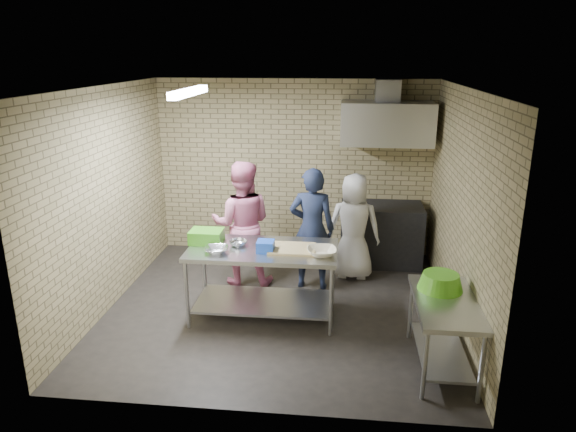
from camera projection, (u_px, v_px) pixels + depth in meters
The scene contains 24 objects.
floor at pixel (278, 308), 6.58m from camera, with size 4.20×4.20×0.00m, color black.
ceiling at pixel (277, 87), 5.76m from camera, with size 4.20×4.20×0.00m, color black.
back_wall at pixel (294, 169), 8.07m from camera, with size 4.20×0.06×2.70m, color tan.
front_wall at pixel (247, 273), 4.27m from camera, with size 4.20×0.06×2.70m, color tan.
left_wall at pixel (107, 200), 6.38m from camera, with size 0.06×4.00×2.70m, color tan.
right_wall at pixel (460, 210), 5.96m from camera, with size 0.06×4.00×2.70m, color tan.
prep_table at pixel (263, 282), 6.27m from camera, with size 1.75×0.87×0.87m, color #ADB0B4.
side_counter at pixel (443, 334), 5.24m from camera, with size 0.60×1.20×0.75m, color silver.
stove at pixel (381, 234), 7.87m from camera, with size 1.20×0.70×0.90m, color black.
range_hood at pixel (387, 123), 7.42m from camera, with size 1.30×0.60×0.60m, color silver.
hood_duct at pixel (388, 90), 7.42m from camera, with size 0.35×0.30×0.30m, color #A5A8AD.
wall_shelf at pixel (406, 134), 7.62m from camera, with size 0.80×0.20×0.04m, color #3F2B19.
fluorescent_fixture at pixel (189, 92), 5.88m from camera, with size 0.10×1.25×0.08m, color white.
green_crate at pixel (207, 236), 6.29m from camera, with size 0.39×0.29×0.16m, color #3A951B.
blue_tub at pixel (265, 246), 6.01m from camera, with size 0.19×0.19×0.13m, color blue.
cutting_board at pixel (292, 249), 6.07m from camera, with size 0.53×0.41×0.03m, color tan.
mixing_bowl_a at pixel (217, 250), 5.98m from camera, with size 0.27×0.27×0.07m, color silver.
mixing_bowl_b at pixel (238, 243), 6.20m from camera, with size 0.21×0.21×0.07m, color silver.
ceramic_bowl at pixel (322, 252), 5.91m from camera, with size 0.34×0.34×0.08m, color beige.
green_basin at pixel (440, 281), 5.34m from camera, with size 0.46×0.46×0.17m, color #59C626, non-canonical shape.
bottle_green at pixel (417, 128), 7.58m from camera, with size 0.06×0.06×0.15m, color green.
man_navy at pixel (312, 229), 6.93m from camera, with size 0.60×0.40×1.66m, color #151D35.
woman_pink at pixel (242, 224), 7.04m from camera, with size 0.83×0.65×1.72m, color #D16E94.
woman_white at pixel (354, 227), 7.27m from camera, with size 0.73×0.48×1.50m, color silver.
Camera 1 is at (0.75, -5.88, 3.08)m, focal length 32.63 mm.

